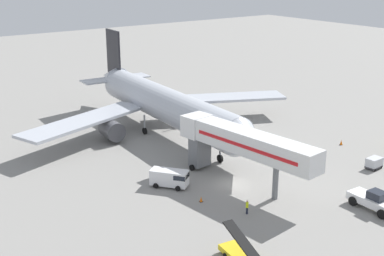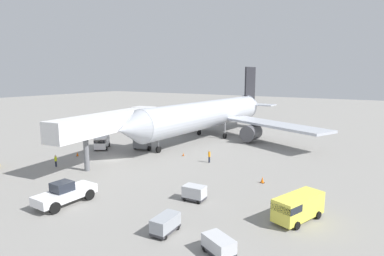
{
  "view_description": "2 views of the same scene",
  "coord_description": "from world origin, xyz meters",
  "px_view_note": "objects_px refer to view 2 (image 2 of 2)",
  "views": [
    {
      "loc": [
        -39.63,
        -45.85,
        26.96
      ],
      "look_at": [
        2.0,
        11.77,
        3.95
      ],
      "focal_mm": 49.02,
      "sensor_mm": 36.0,
      "label": 1
    },
    {
      "loc": [
        34.52,
        -33.16,
        12.6
      ],
      "look_at": [
        6.46,
        12.06,
        3.66
      ],
      "focal_mm": 29.6,
      "sensor_mm": 36.0,
      "label": 2
    }
  ],
  "objects_px": {
    "service_van_far_right": "(297,206)",
    "baggage_cart_far_center": "(165,223)",
    "jet_bridge": "(114,124)",
    "safety_cone_alpha": "(77,154)",
    "airplane_at_gate": "(210,114)",
    "safety_cone_bravo": "(183,154)",
    "baggage_cart_outer_right": "(219,245)",
    "ground_crew_worker_foreground": "(209,156)",
    "baggage_cart_far_left": "(194,192)",
    "safety_cone_charlie": "(262,180)",
    "service_van_near_right": "(102,142)",
    "ground_crew_worker_midground": "(56,160)",
    "pushback_tug": "(65,194)"
  },
  "relations": [
    {
      "from": "jet_bridge",
      "to": "service_van_near_right",
      "type": "bearing_deg",
      "value": 150.98
    },
    {
      "from": "airplane_at_gate",
      "to": "service_van_near_right",
      "type": "bearing_deg",
      "value": -120.64
    },
    {
      "from": "baggage_cart_far_left",
      "to": "ground_crew_worker_foreground",
      "type": "xyz_separation_m",
      "value": [
        -5.52,
        13.21,
        0.1
      ]
    },
    {
      "from": "service_van_near_right",
      "to": "safety_cone_bravo",
      "type": "relative_size",
      "value": 9.62
    },
    {
      "from": "baggage_cart_outer_right",
      "to": "baggage_cart_far_center",
      "type": "height_order",
      "value": "baggage_cart_far_center"
    },
    {
      "from": "jet_bridge",
      "to": "safety_cone_alpha",
      "type": "relative_size",
      "value": 33.08
    },
    {
      "from": "service_van_far_right",
      "to": "baggage_cart_far_left",
      "type": "relative_size",
      "value": 2.45
    },
    {
      "from": "pushback_tug",
      "to": "safety_cone_alpha",
      "type": "relative_size",
      "value": 9.71
    },
    {
      "from": "airplane_at_gate",
      "to": "ground_crew_worker_foreground",
      "type": "distance_m",
      "value": 19.21
    },
    {
      "from": "airplane_at_gate",
      "to": "safety_cone_charlie",
      "type": "height_order",
      "value": "airplane_at_gate"
    },
    {
      "from": "ground_crew_worker_foreground",
      "to": "jet_bridge",
      "type": "bearing_deg",
      "value": -153.76
    },
    {
      "from": "airplane_at_gate",
      "to": "baggage_cart_far_center",
      "type": "distance_m",
      "value": 40.25
    },
    {
      "from": "baggage_cart_far_center",
      "to": "service_van_far_right",
      "type": "bearing_deg",
      "value": 42.89
    },
    {
      "from": "airplane_at_gate",
      "to": "ground_crew_worker_midground",
      "type": "height_order",
      "value": "airplane_at_gate"
    },
    {
      "from": "ground_crew_worker_midground",
      "to": "service_van_far_right",
      "type": "bearing_deg",
      "value": 1.38
    },
    {
      "from": "jet_bridge",
      "to": "ground_crew_worker_foreground",
      "type": "distance_m",
      "value": 14.75
    },
    {
      "from": "baggage_cart_outer_right",
      "to": "safety_cone_charlie",
      "type": "height_order",
      "value": "baggage_cart_outer_right"
    },
    {
      "from": "jet_bridge",
      "to": "safety_cone_alpha",
      "type": "bearing_deg",
      "value": -167.76
    },
    {
      "from": "airplane_at_gate",
      "to": "safety_cone_charlie",
      "type": "bearing_deg",
      "value": -48.59
    },
    {
      "from": "pushback_tug",
      "to": "baggage_cart_outer_right",
      "type": "height_order",
      "value": "pushback_tug"
    },
    {
      "from": "baggage_cart_outer_right",
      "to": "ground_crew_worker_foreground",
      "type": "bearing_deg",
      "value": 120.32
    },
    {
      "from": "baggage_cart_far_center",
      "to": "safety_cone_charlie",
      "type": "height_order",
      "value": "baggage_cart_far_center"
    },
    {
      "from": "jet_bridge",
      "to": "baggage_cart_far_left",
      "type": "bearing_deg",
      "value": -21.17
    },
    {
      "from": "airplane_at_gate",
      "to": "safety_cone_bravo",
      "type": "distance_m",
      "value": 16.46
    },
    {
      "from": "jet_bridge",
      "to": "service_van_far_right",
      "type": "xyz_separation_m",
      "value": [
        28.06,
        -6.11,
        -4.23
      ]
    },
    {
      "from": "baggage_cart_outer_right",
      "to": "ground_crew_worker_foreground",
      "type": "xyz_separation_m",
      "value": [
        -12.11,
        20.7,
        0.21
      ]
    },
    {
      "from": "jet_bridge",
      "to": "baggage_cart_far_center",
      "type": "distance_m",
      "value": 24.53
    },
    {
      "from": "pushback_tug",
      "to": "baggage_cart_outer_right",
      "type": "relative_size",
      "value": 2.19
    },
    {
      "from": "ground_crew_worker_foreground",
      "to": "safety_cone_alpha",
      "type": "xyz_separation_m",
      "value": [
        -19.44,
        -7.69,
        -0.64
      ]
    },
    {
      "from": "baggage_cart_far_center",
      "to": "safety_cone_bravo",
      "type": "distance_m",
      "value": 24.63
    },
    {
      "from": "service_van_far_right",
      "to": "safety_cone_bravo",
      "type": "distance_m",
      "value": 24.78
    },
    {
      "from": "baggage_cart_outer_right",
      "to": "safety_cone_alpha",
      "type": "height_order",
      "value": "baggage_cart_outer_right"
    },
    {
      "from": "baggage_cart_far_center",
      "to": "safety_cone_charlie",
      "type": "bearing_deg",
      "value": 80.73
    },
    {
      "from": "service_van_far_right",
      "to": "safety_cone_bravo",
      "type": "xyz_separation_m",
      "value": [
        -20.78,
        13.47,
        -1.04
      ]
    },
    {
      "from": "service_van_near_right",
      "to": "safety_cone_bravo",
      "type": "height_order",
      "value": "service_van_near_right"
    },
    {
      "from": "service_van_far_right",
      "to": "baggage_cart_far_left",
      "type": "distance_m",
      "value": 10.02
    },
    {
      "from": "safety_cone_alpha",
      "to": "safety_cone_charlie",
      "type": "height_order",
      "value": "safety_cone_charlie"
    },
    {
      "from": "jet_bridge",
      "to": "ground_crew_worker_foreground",
      "type": "relative_size",
      "value": 11.53
    },
    {
      "from": "airplane_at_gate",
      "to": "safety_cone_alpha",
      "type": "distance_m",
      "value": 26.8
    },
    {
      "from": "pushback_tug",
      "to": "safety_cone_bravo",
      "type": "height_order",
      "value": "pushback_tug"
    },
    {
      "from": "ground_crew_worker_foreground",
      "to": "safety_cone_alpha",
      "type": "height_order",
      "value": "ground_crew_worker_foreground"
    },
    {
      "from": "baggage_cart_outer_right",
      "to": "safety_cone_bravo",
      "type": "xyz_separation_m",
      "value": [
        -17.4,
        21.86,
        -0.5
      ]
    },
    {
      "from": "airplane_at_gate",
      "to": "safety_cone_bravo",
      "type": "height_order",
      "value": "airplane_at_gate"
    },
    {
      "from": "jet_bridge",
      "to": "ground_crew_worker_foreground",
      "type": "bearing_deg",
      "value": 26.24
    },
    {
      "from": "jet_bridge",
      "to": "baggage_cart_far_center",
      "type": "bearing_deg",
      "value": -35.45
    },
    {
      "from": "ground_crew_worker_foreground",
      "to": "safety_cone_bravo",
      "type": "distance_m",
      "value": 5.46
    },
    {
      "from": "service_van_far_right",
      "to": "baggage_cart_far_center",
      "type": "relative_size",
      "value": 2.08
    },
    {
      "from": "pushback_tug",
      "to": "baggage_cart_outer_right",
      "type": "xyz_separation_m",
      "value": [
        16.96,
        -0.0,
        -0.33
      ]
    },
    {
      "from": "service_van_near_right",
      "to": "ground_crew_worker_midground",
      "type": "bearing_deg",
      "value": -75.45
    },
    {
      "from": "ground_crew_worker_foreground",
      "to": "safety_cone_bravo",
      "type": "xyz_separation_m",
      "value": [
        -5.29,
        1.16,
        -0.71
      ]
    }
  ]
}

